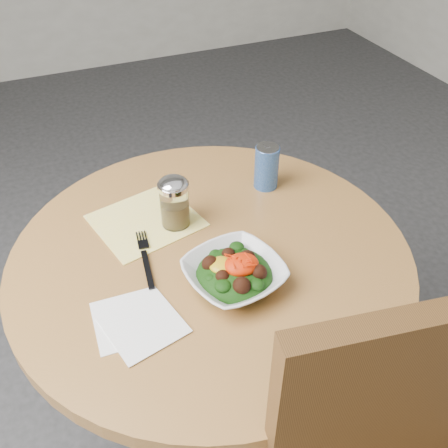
# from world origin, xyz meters

# --- Properties ---
(ground) EXTENTS (6.00, 6.00, 0.00)m
(ground) POSITION_xyz_m (0.00, 0.00, 0.00)
(ground) COLOR #2B2B2D
(ground) RESTS_ON ground
(table) EXTENTS (0.90, 0.90, 0.75)m
(table) POSITION_xyz_m (0.00, 0.00, 0.55)
(table) COLOR black
(table) RESTS_ON ground
(cloth_napkin) EXTENTS (0.27, 0.26, 0.00)m
(cloth_napkin) POSITION_xyz_m (-0.11, 0.16, 0.75)
(cloth_napkin) COLOR yellow
(cloth_napkin) RESTS_ON table
(paper_napkins) EXTENTS (0.17, 0.18, 0.00)m
(paper_napkins) POSITION_xyz_m (-0.21, -0.14, 0.75)
(paper_napkins) COLOR white
(paper_napkins) RESTS_ON table
(salad_bowl) EXTENTS (0.23, 0.23, 0.07)m
(salad_bowl) POSITION_xyz_m (0.01, -0.11, 0.78)
(salad_bowl) COLOR silver
(salad_bowl) RESTS_ON table
(fork) EXTENTS (0.04, 0.19, 0.00)m
(fork) POSITION_xyz_m (-0.14, 0.03, 0.76)
(fork) COLOR black
(fork) RESTS_ON table
(spice_shaker) EXTENTS (0.07, 0.07, 0.13)m
(spice_shaker) POSITION_xyz_m (-0.04, 0.12, 0.81)
(spice_shaker) COLOR silver
(spice_shaker) RESTS_ON table
(beverage_can) EXTENTS (0.06, 0.06, 0.12)m
(beverage_can) POSITION_xyz_m (0.22, 0.18, 0.81)
(beverage_can) COLOR navy
(beverage_can) RESTS_ON table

